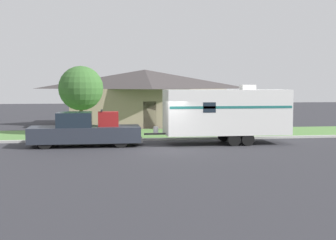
# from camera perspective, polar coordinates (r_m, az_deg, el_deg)

# --- Properties ---
(ground_plane) EXTENTS (120.00, 120.00, 0.00)m
(ground_plane) POSITION_cam_1_polar(r_m,az_deg,el_deg) (24.82, -0.35, -3.52)
(ground_plane) COLOR #2D2D33
(curb_strip) EXTENTS (80.00, 0.30, 0.14)m
(curb_strip) POSITION_cam_1_polar(r_m,az_deg,el_deg) (28.50, -1.36, -2.36)
(curb_strip) COLOR #ADADA8
(curb_strip) RESTS_ON ground_plane
(lawn_strip) EXTENTS (80.00, 7.00, 0.03)m
(lawn_strip) POSITION_cam_1_polar(r_m,az_deg,el_deg) (32.11, -2.13, -1.70)
(lawn_strip) COLOR #568442
(lawn_strip) RESTS_ON ground_plane
(house_across_street) EXTENTS (13.12, 8.56, 4.65)m
(house_across_street) POSITION_cam_1_polar(r_m,az_deg,el_deg) (39.79, -2.83, 2.93)
(house_across_street) COLOR gray
(house_across_street) RESTS_ON ground_plane
(pickup_truck) EXTENTS (6.16, 2.08, 2.01)m
(pickup_truck) POSITION_cam_1_polar(r_m,az_deg,el_deg) (26.16, -10.17, -1.31)
(pickup_truck) COLOR black
(pickup_truck) RESTS_ON ground_plane
(travel_trailer) EXTENTS (8.24, 2.50, 3.38)m
(travel_trailer) POSITION_cam_1_polar(r_m,az_deg,el_deg) (27.00, 7.10, 0.98)
(travel_trailer) COLOR black
(travel_trailer) RESTS_ON ground_plane
(mailbox) EXTENTS (0.48, 0.20, 1.30)m
(mailbox) POSITION_cam_1_polar(r_m,az_deg,el_deg) (30.13, 6.44, -0.25)
(mailbox) COLOR brown
(mailbox) RESTS_ON ground_plane
(tree_in_yard) EXTENTS (3.00, 3.00, 4.65)m
(tree_in_yard) POSITION_cam_1_polar(r_m,az_deg,el_deg) (32.01, -10.58, 3.81)
(tree_in_yard) COLOR brown
(tree_in_yard) RESTS_ON ground_plane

